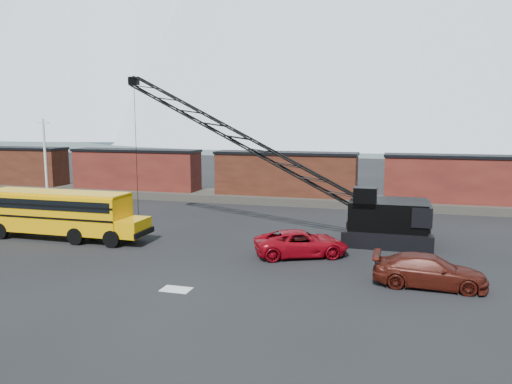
# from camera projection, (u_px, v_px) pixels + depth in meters

# --- Properties ---
(ground) EXTENTS (160.00, 160.00, 0.00)m
(ground) POSITION_uv_depth(u_px,v_px,m) (199.00, 265.00, 27.40)
(ground) COLOR black
(ground) RESTS_ON ground
(gravel_berm) EXTENTS (120.00, 5.00, 0.70)m
(gravel_berm) POSITION_uv_depth(u_px,v_px,m) (285.00, 198.00, 48.29)
(gravel_berm) COLOR #49453C
(gravel_berm) RESTS_ON ground
(boxcar_west_far) EXTENTS (13.70, 3.10, 4.17)m
(boxcar_west_far) POSITION_uv_depth(u_px,v_px,m) (10.00, 165.00, 56.56)
(boxcar_west_far) COLOR #562518
(boxcar_west_far) RESTS_ON gravel_berm
(boxcar_west_near) EXTENTS (13.70, 3.10, 4.17)m
(boxcar_west_near) POSITION_uv_depth(u_px,v_px,m) (136.00, 169.00, 52.25)
(boxcar_west_near) COLOR #471614
(boxcar_west_near) RESTS_ON gravel_berm
(boxcar_mid) EXTENTS (13.70, 3.10, 4.17)m
(boxcar_mid) POSITION_uv_depth(u_px,v_px,m) (285.00, 174.00, 47.95)
(boxcar_mid) COLOR #562518
(boxcar_mid) RESTS_ON gravel_berm
(boxcar_east_near) EXTENTS (13.70, 3.10, 4.17)m
(boxcar_east_near) POSITION_uv_depth(u_px,v_px,m) (464.00, 179.00, 43.64)
(boxcar_east_near) COLOR #471614
(boxcar_east_near) RESTS_ON gravel_berm
(utility_pole) EXTENTS (1.40, 0.24, 8.00)m
(utility_pole) POSITION_uv_depth(u_px,v_px,m) (45.00, 157.00, 50.40)
(utility_pole) COLOR silver
(utility_pole) RESTS_ON ground
(snow_patch) EXTENTS (1.40, 0.90, 0.02)m
(snow_patch) POSITION_uv_depth(u_px,v_px,m) (176.00, 289.00, 23.45)
(snow_patch) COLOR silver
(snow_patch) RESTS_ON ground
(school_bus) EXTENTS (11.65, 2.65, 3.19)m
(school_bus) POSITION_uv_depth(u_px,v_px,m) (61.00, 212.00, 33.20)
(school_bus) COLOR #ECA304
(school_bus) RESTS_ON ground
(red_pickup) EXTENTS (6.01, 4.54, 1.52)m
(red_pickup) POSITION_uv_depth(u_px,v_px,m) (301.00, 243.00, 29.16)
(red_pickup) COLOR maroon
(red_pickup) RESTS_ON ground
(maroon_suv) EXTENTS (5.32, 2.24, 1.53)m
(maroon_suv) POSITION_uv_depth(u_px,v_px,m) (429.00, 271.00, 23.80)
(maroon_suv) COLOR #45130C
(maroon_suv) RESTS_ON ground
(crawler_crane) EXTENTS (21.80, 4.20, 11.26)m
(crawler_crane) POSITION_uv_depth(u_px,v_px,m) (258.00, 149.00, 34.43)
(crawler_crane) COLOR black
(crawler_crane) RESTS_ON ground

